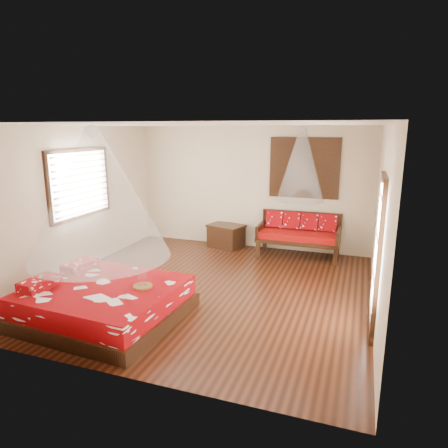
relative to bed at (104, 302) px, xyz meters
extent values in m
cube|color=black|center=(1.01, 1.58, -0.26)|extent=(5.50, 5.50, 0.02)
cube|color=white|center=(1.01, 1.58, 2.56)|extent=(5.50, 5.50, 0.02)
cube|color=beige|center=(-1.75, 1.58, 1.15)|extent=(0.02, 5.50, 2.80)
cube|color=beige|center=(3.77, 1.58, 1.15)|extent=(0.02, 5.50, 2.80)
cube|color=beige|center=(1.01, 4.34, 1.15)|extent=(5.50, 0.02, 2.80)
cube|color=beige|center=(1.01, -1.18, 1.15)|extent=(5.50, 0.02, 2.80)
cube|color=black|center=(0.02, 0.00, -0.15)|extent=(2.25, 2.06, 0.20)
cube|color=#95040A|center=(0.02, 0.00, 0.10)|extent=(2.15, 1.96, 0.30)
cube|color=#95040A|center=(-0.81, -0.36, 0.32)|extent=(0.34, 0.58, 0.14)
cube|color=#95040A|center=(-0.76, 0.45, 0.32)|extent=(0.34, 0.58, 0.14)
cube|color=black|center=(1.42, 3.55, -0.04)|extent=(0.08, 0.08, 0.42)
cube|color=black|center=(3.05, 3.55, -0.04)|extent=(0.08, 0.08, 0.42)
cube|color=black|center=(1.42, 4.21, -0.04)|extent=(0.08, 0.08, 0.42)
cube|color=black|center=(3.05, 4.21, -0.04)|extent=(0.08, 0.08, 0.42)
cube|color=black|center=(2.23, 3.88, 0.13)|extent=(1.76, 0.78, 0.08)
cube|color=#9B0506|center=(2.23, 3.88, 0.24)|extent=(1.70, 0.72, 0.14)
cube|color=black|center=(2.23, 4.23, 0.42)|extent=(1.76, 0.06, 0.55)
cube|color=black|center=(1.40, 3.88, 0.29)|extent=(0.06, 0.78, 0.30)
cube|color=black|center=(3.07, 3.88, 0.29)|extent=(0.06, 0.78, 0.30)
cube|color=#95040A|center=(1.65, 4.11, 0.49)|extent=(0.37, 0.19, 0.39)
cube|color=#95040A|center=(2.04, 4.11, 0.49)|extent=(0.37, 0.19, 0.39)
cube|color=#95040A|center=(2.43, 4.11, 0.49)|extent=(0.37, 0.19, 0.39)
cube|color=#95040A|center=(2.82, 4.11, 0.49)|extent=(0.37, 0.19, 0.39)
cube|color=black|center=(0.52, 4.03, -0.01)|extent=(0.88, 0.73, 0.49)
cube|color=black|center=(0.52, 4.03, 0.27)|extent=(0.93, 0.78, 0.05)
cube|color=black|center=(2.23, 4.30, 1.65)|extent=(1.52, 0.06, 1.32)
cube|color=black|center=(2.23, 4.29, 1.65)|extent=(1.35, 0.04, 1.10)
cube|color=black|center=(-1.71, 1.78, 1.45)|extent=(0.08, 1.74, 1.34)
cube|color=silver|center=(-1.67, 1.78, 1.45)|extent=(0.04, 1.54, 1.10)
cube|color=black|center=(3.73, 0.98, 0.80)|extent=(0.08, 1.02, 2.16)
cube|color=white|center=(3.71, 0.98, 0.90)|extent=(0.03, 0.82, 1.70)
cylinder|color=brown|center=(0.58, 0.16, 0.26)|extent=(0.28, 0.28, 0.03)
cone|color=white|center=(0.02, 0.00, 1.60)|extent=(1.97, 1.97, 1.80)
cone|color=white|center=(2.23, 3.83, 1.75)|extent=(0.99, 0.99, 1.50)
camera|label=1|loc=(3.48, -4.55, 2.48)|focal=32.00mm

